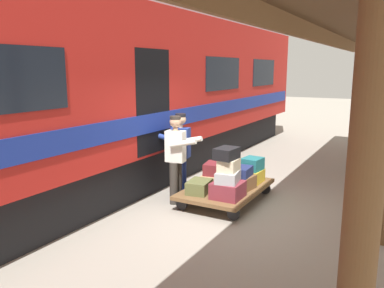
{
  "coord_description": "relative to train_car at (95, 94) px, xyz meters",
  "views": [
    {
      "loc": [
        -2.42,
        6.18,
        2.58
      ],
      "look_at": [
        1.2,
        -0.24,
        1.15
      ],
      "focal_mm": 36.43,
      "sensor_mm": 36.0,
      "label": 1
    }
  ],
  "objects": [
    {
      "name": "suitcase_cream_canvas",
      "position": [
        -3.09,
        -0.02,
        -1.17
      ],
      "size": [
        0.35,
        0.45,
        0.22
      ],
      "primitive_type": "cube",
      "rotation": [
        0.0,
        0.0,
        0.08
      ],
      "color": "beige",
      "rests_on": "suitcase_gray_aluminum"
    },
    {
      "name": "suitcase_gray_aluminum",
      "position": [
        -3.09,
        0.01,
        -1.38
      ],
      "size": [
        0.46,
        0.59,
        0.2
      ],
      "primitive_type": "cube",
      "rotation": [
        0.0,
        0.0,
        0.18
      ],
      "color": "#9EA0A5",
      "rests_on": "suitcase_burgundy_valise"
    },
    {
      "name": "suitcase_tan_vintage",
      "position": [
        -2.52,
        -0.54,
        -1.65
      ],
      "size": [
        0.44,
        0.63,
        0.22
      ],
      "primitive_type": "cube",
      "rotation": [
        0.0,
        0.0,
        0.14
      ],
      "color": "tan",
      "rests_on": "luggage_cart"
    },
    {
      "name": "porter_by_door",
      "position": [
        -1.99,
        -0.02,
        -1.14
      ],
      "size": [
        0.7,
        0.49,
        1.7
      ],
      "color": "#332D28",
      "rests_on": "ground_plane"
    },
    {
      "name": "suitcase_teal_softside",
      "position": [
        -3.13,
        -1.11,
        -1.38
      ],
      "size": [
        0.4,
        0.45,
        0.25
      ],
      "primitive_type": "cube",
      "rotation": [
        0.0,
        0.0,
        -0.11
      ],
      "color": "#1E666B",
      "rests_on": "suitcase_yellow_case"
    },
    {
      "name": "suitcase_red_plastic",
      "position": [
        -2.52,
        -1.11,
        -1.65
      ],
      "size": [
        0.4,
        0.59,
        0.24
      ],
      "primitive_type": "cube",
      "rotation": [
        0.0,
        0.0,
        0.02
      ],
      "color": "#AD231E",
      "rests_on": "luggage_cart"
    },
    {
      "name": "luggage_cart",
      "position": [
        -2.81,
        -0.54,
        -1.81
      ],
      "size": [
        1.3,
        2.08,
        0.3
      ],
      "color": "brown",
      "rests_on": "ground_plane"
    },
    {
      "name": "ground_plane",
      "position": [
        -3.41,
        -0.0,
        -2.06
      ],
      "size": [
        60.0,
        60.0,
        0.0
      ],
      "primitive_type": "plane",
      "color": "gray"
    },
    {
      "name": "porter_in_overalls",
      "position": [
        -1.84,
        -0.4,
        -1.14
      ],
      "size": [
        0.71,
        0.51,
        1.7
      ],
      "color": "navy",
      "rests_on": "ground_plane"
    },
    {
      "name": "suitcase_olive_duffel",
      "position": [
        -2.52,
        0.03,
        -1.65
      ],
      "size": [
        0.45,
        0.57,
        0.23
      ],
      "primitive_type": "cube",
      "rotation": [
        0.0,
        0.0,
        0.14
      ],
      "color": "brown",
      "rests_on": "luggage_cart"
    },
    {
      "name": "suitcase_yellow_case",
      "position": [
        -3.1,
        -1.11,
        -1.64
      ],
      "size": [
        0.46,
        0.49,
        0.26
      ],
      "primitive_type": "cube",
      "rotation": [
        0.0,
        0.0,
        -0.02
      ],
      "color": "gold",
      "rests_on": "luggage_cart"
    },
    {
      "name": "train_car",
      "position": [
        0.0,
        0.0,
        0.0
      ],
      "size": [
        3.02,
        18.13,
        4.0
      ],
      "color": "#B21E19",
      "rests_on": "ground_plane"
    },
    {
      "name": "suitcase_maroon_trunk",
      "position": [
        -2.52,
        -0.56,
        -1.43
      ],
      "size": [
        0.4,
        0.53,
        0.23
      ],
      "primitive_type": "cube",
      "rotation": [
        0.0,
        0.0,
        0.2
      ],
      "color": "maroon",
      "rests_on": "suitcase_tan_vintage"
    },
    {
      "name": "suitcase_black_hardshell",
      "position": [
        -3.06,
        0.02,
        -0.96
      ],
      "size": [
        0.36,
        0.48,
        0.2
      ],
      "primitive_type": "cube",
      "rotation": [
        0.0,
        0.0,
        -0.06
      ],
      "color": "black",
      "rests_on": "suitcase_cream_canvas"
    },
    {
      "name": "suitcase_navy_fabric",
      "position": [
        -3.11,
        -0.57,
        -1.42
      ],
      "size": [
        0.36,
        0.48,
        0.18
      ],
      "primitive_type": "cube",
      "rotation": [
        0.0,
        0.0,
        0.05
      ],
      "color": "navy",
      "rests_on": "suitcase_brown_leather"
    },
    {
      "name": "suitcase_brown_leather",
      "position": [
        -3.1,
        -0.54,
        -1.64
      ],
      "size": [
        0.49,
        0.63,
        0.25
      ],
      "primitive_type": "cube",
      "rotation": [
        0.0,
        0.0,
        -0.12
      ],
      "color": "brown",
      "rests_on": "luggage_cart"
    },
    {
      "name": "suitcase_burgundy_valise",
      "position": [
        -3.1,
        0.03,
        -1.62
      ],
      "size": [
        0.52,
        0.55,
        0.29
      ],
      "primitive_type": "cube",
      "rotation": [
        0.0,
        0.0,
        0.01
      ],
      "color": "maroon",
      "rests_on": "luggage_cart"
    }
  ]
}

